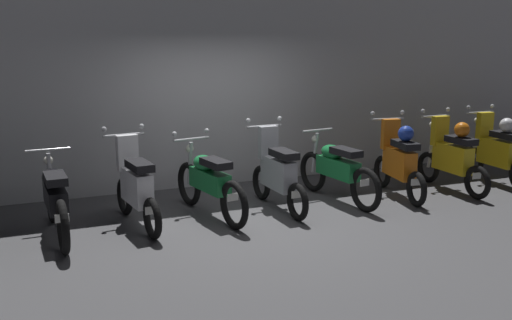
% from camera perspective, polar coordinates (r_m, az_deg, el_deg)
% --- Properties ---
extents(ground_plane, '(80.00, 80.00, 0.00)m').
position_cam_1_polar(ground_plane, '(8.01, -0.25, -5.86)').
color(ground_plane, '#424244').
extents(back_wall, '(17.14, 0.30, 3.32)m').
position_cam_1_polar(back_wall, '(9.68, -5.03, 7.29)').
color(back_wall, '#ADADB2').
rests_on(back_wall, ground).
extents(motorbike_slot_2, '(0.56, 1.95, 1.03)m').
position_cam_1_polar(motorbike_slot_2, '(7.65, -19.16, -3.61)').
color(motorbike_slot_2, black).
rests_on(motorbike_slot_2, ground).
extents(motorbike_slot_3, '(0.59, 1.68, 1.29)m').
position_cam_1_polar(motorbike_slot_3, '(7.79, -11.76, -2.60)').
color(motorbike_slot_3, black).
rests_on(motorbike_slot_3, ground).
extents(motorbike_slot_4, '(0.62, 1.93, 1.15)m').
position_cam_1_polar(motorbike_slot_4, '(8.06, -4.67, -2.14)').
color(motorbike_slot_4, black).
rests_on(motorbike_slot_4, ground).
extents(motorbike_slot_5, '(0.59, 1.68, 1.29)m').
position_cam_1_polar(motorbike_slot_5, '(8.36, 2.10, -1.33)').
color(motorbike_slot_5, black).
rests_on(motorbike_slot_5, ground).
extents(motorbike_slot_6, '(0.56, 1.94, 1.03)m').
position_cam_1_polar(motorbike_slot_6, '(8.86, 7.97, -0.91)').
color(motorbike_slot_6, black).
rests_on(motorbike_slot_6, ground).
extents(motorbike_slot_7, '(0.58, 1.67, 1.29)m').
position_cam_1_polar(motorbike_slot_7, '(9.28, 13.87, -0.05)').
color(motorbike_slot_7, black).
rests_on(motorbike_slot_7, ground).
extents(motorbike_slot_8, '(0.59, 1.68, 1.29)m').
position_cam_1_polar(motorbike_slot_8, '(9.89, 18.72, 0.40)').
color(motorbike_slot_8, black).
rests_on(motorbike_slot_8, ground).
extents(motorbike_slot_9, '(0.59, 1.68, 1.29)m').
position_cam_1_polar(motorbike_slot_9, '(10.63, 22.59, 0.90)').
color(motorbike_slot_9, black).
rests_on(motorbike_slot_9, ground).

